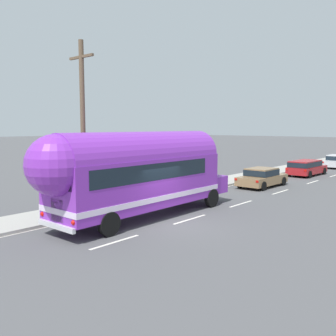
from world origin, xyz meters
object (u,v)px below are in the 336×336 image
utility_pole (83,125)px  car_second (306,167)px  car_lead (262,177)px  painted_bus (136,171)px

utility_pole → car_second: size_ratio=1.77×
utility_pole → car_lead: 14.39m
utility_pole → car_lead: bearing=78.7°
painted_bus → car_second: painted_bus is taller
painted_bus → car_lead: 12.82m
car_second → utility_pole: bearing=-97.2°
utility_pole → car_second: utility_pole is taller
car_lead → utility_pole: bearing=-101.3°
painted_bus → car_second: 21.08m
utility_pole → painted_bus: size_ratio=0.72×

